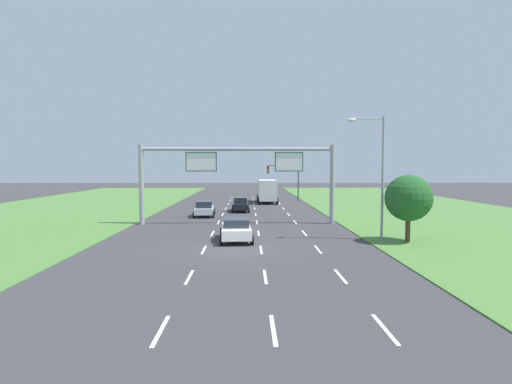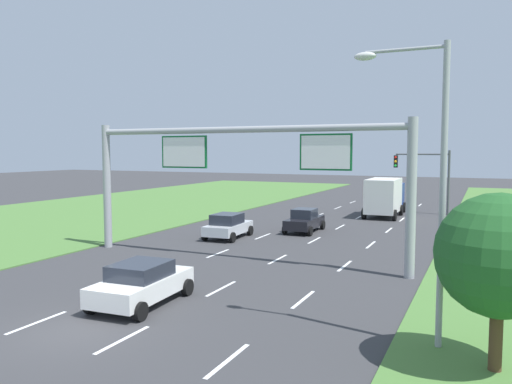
% 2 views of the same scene
% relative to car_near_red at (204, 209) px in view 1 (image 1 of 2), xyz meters
% --- Properties ---
extents(ground_plane, '(200.00, 200.00, 0.00)m').
position_rel_car_near_red_xyz_m(ground_plane, '(3.53, -16.49, -0.80)').
color(ground_plane, '#38383A').
extents(grass_verge_right, '(24.00, 120.00, 0.06)m').
position_rel_car_near_red_xyz_m(grass_verge_right, '(24.53, -6.49, -0.77)').
color(grass_verge_right, '#4C7A38').
rests_on(grass_verge_right, ground_plane).
extents(lane_dashes_inner_left, '(0.14, 62.40, 0.01)m').
position_rel_car_near_red_xyz_m(lane_dashes_inner_left, '(1.78, -4.49, -0.79)').
color(lane_dashes_inner_left, white).
rests_on(lane_dashes_inner_left, ground_plane).
extents(lane_dashes_inner_right, '(0.14, 62.40, 0.01)m').
position_rel_car_near_red_xyz_m(lane_dashes_inner_right, '(5.28, -4.49, -0.79)').
color(lane_dashes_inner_right, white).
rests_on(lane_dashes_inner_right, ground_plane).
extents(lane_dashes_slip, '(0.14, 62.40, 0.01)m').
position_rel_car_near_red_xyz_m(lane_dashes_slip, '(8.78, -4.49, -0.79)').
color(lane_dashes_slip, white).
rests_on(lane_dashes_slip, ground_plane).
extents(car_near_red, '(2.26, 4.02, 1.57)m').
position_rel_car_near_red_xyz_m(car_near_red, '(0.00, 0.00, 0.00)').
color(car_near_red, silver).
rests_on(car_near_red, ground_plane).
extents(car_lead_silver, '(2.42, 4.33, 1.54)m').
position_rel_car_near_red_xyz_m(car_lead_silver, '(3.65, -13.49, -0.01)').
color(car_lead_silver, white).
rests_on(car_lead_silver, ground_plane).
extents(car_mid_lane, '(2.05, 4.17, 1.60)m').
position_rel_car_near_red_xyz_m(car_mid_lane, '(3.61, 4.39, -0.02)').
color(car_mid_lane, black).
rests_on(car_mid_lane, ground_plane).
extents(box_truck, '(2.77, 7.23, 3.22)m').
position_rel_car_near_red_xyz_m(box_truck, '(7.09, 15.22, 0.93)').
color(box_truck, navy).
rests_on(box_truck, ground_plane).
extents(sign_gantry, '(17.24, 0.44, 7.00)m').
position_rel_car_near_red_xyz_m(sign_gantry, '(3.63, -5.55, 4.07)').
color(sign_gantry, '#9EA0A5').
rests_on(sign_gantry, ground_plane).
extents(traffic_light_mast, '(4.76, 0.49, 5.60)m').
position_rel_car_near_red_xyz_m(traffic_light_mast, '(9.98, 18.25, 3.07)').
color(traffic_light_mast, '#47494F').
rests_on(traffic_light_mast, ground_plane).
extents(street_lamp, '(2.61, 0.32, 8.50)m').
position_rel_car_near_red_xyz_m(street_lamp, '(13.39, -13.30, 4.28)').
color(street_lamp, '#9EA0A5').
rests_on(street_lamp, ground_plane).
extents(roadside_tree_near, '(3.10, 3.10, 4.54)m').
position_rel_car_near_red_xyz_m(roadside_tree_near, '(15.19, -14.31, 2.18)').
color(roadside_tree_near, '#513823').
rests_on(roadside_tree_near, ground_plane).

